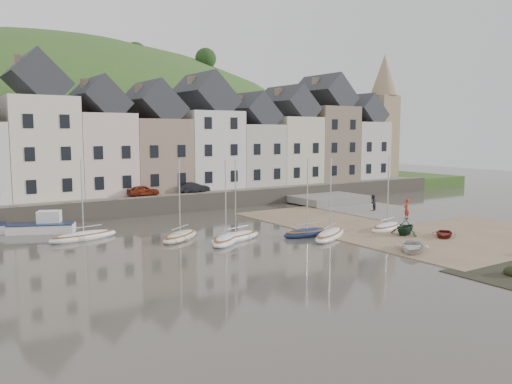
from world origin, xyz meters
TOP-DOWN VIEW (x-y plane):
  - ground at (0.00, 0.00)m, footprint 160.00×160.00m
  - quay_land at (0.00, 32.00)m, footprint 90.00×30.00m
  - quay_street at (0.00, 20.50)m, footprint 70.00×7.00m
  - seawall at (0.00, 17.00)m, footprint 70.00×1.20m
  - beach at (11.00, 0.00)m, footprint 18.00×26.00m
  - slipway at (15.00, 8.00)m, footprint 8.00×18.00m
  - hillside at (-5.00, 60.00)m, footprint 134.40×84.00m
  - townhouse_terrace at (1.76, 24.00)m, footprint 61.05×8.00m
  - church_spire at (34.55, 24.00)m, footprint 4.00×4.00m
  - sailboat_0 at (-13.91, 8.66)m, footprint 5.65×2.60m
  - sailboat_1 at (-5.50, 1.65)m, footprint 4.29×4.20m
  - sailboat_2 at (-7.81, 4.58)m, footprint 4.53×3.90m
  - sailboat_3 at (-4.40, 2.09)m, footprint 5.05×2.66m
  - sailboat_4 at (2.13, -1.14)m, footprint 5.59×4.27m
  - sailboat_5 at (1.11, 0.39)m, footprint 4.34×1.59m
  - sailboat_6 at (8.16, -1.41)m, footprint 4.55×2.59m
  - motorboat_0 at (-15.90, 13.23)m, footprint 5.35×3.59m
  - rowboat_white at (3.50, -7.87)m, footprint 4.02×3.89m
  - rowboat_green at (7.63, -3.74)m, footprint 2.97×2.72m
  - rowboat_red at (9.46, -5.97)m, footprint 3.15×2.97m
  - person_red at (13.44, 1.12)m, footprint 0.77×0.61m
  - person_dark at (14.62, 6.47)m, footprint 0.96×0.86m
  - car_left at (-4.95, 19.50)m, footprint 3.26×1.34m
  - car_right at (0.82, 19.50)m, footprint 3.52×1.84m

SIDE VIEW (x-z plane):
  - hillside at x=-5.00m, z-range -59.99..24.01m
  - ground at x=0.00m, z-range 0.00..0.00m
  - beach at x=11.00m, z-range 0.00..0.06m
  - slipway at x=15.00m, z-range 0.00..0.12m
  - sailboat_4 at x=2.13m, z-range -2.90..3.42m
  - sailboat_0 at x=-13.91m, z-range -2.90..3.42m
  - sailboat_3 at x=-4.40m, z-range -2.90..3.42m
  - sailboat_2 at x=-7.81m, z-range -2.90..3.42m
  - sailboat_1 at x=-5.50m, z-range -2.90..3.42m
  - sailboat_5 at x=1.11m, z-range -2.90..3.42m
  - sailboat_6 at x=8.16m, z-range -2.90..3.42m
  - rowboat_red at x=9.46m, z-range 0.06..0.59m
  - rowboat_white at x=3.50m, z-range 0.06..0.74m
  - motorboat_0 at x=-15.90m, z-range -0.27..1.43m
  - rowboat_green at x=7.63m, z-range 0.06..1.39m
  - quay_land at x=0.00m, z-range 0.00..1.50m
  - seawall at x=0.00m, z-range 0.00..1.80m
  - person_dark at x=14.62m, z-range 0.12..1.74m
  - person_red at x=13.44m, z-range 0.12..1.98m
  - quay_street at x=0.00m, z-range 1.50..1.60m
  - car_right at x=0.82m, z-range 1.60..2.70m
  - car_left at x=-4.95m, z-range 1.60..2.71m
  - townhouse_terrace at x=1.76m, z-range 0.36..14.29m
  - church_spire at x=34.55m, z-range 2.06..20.06m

